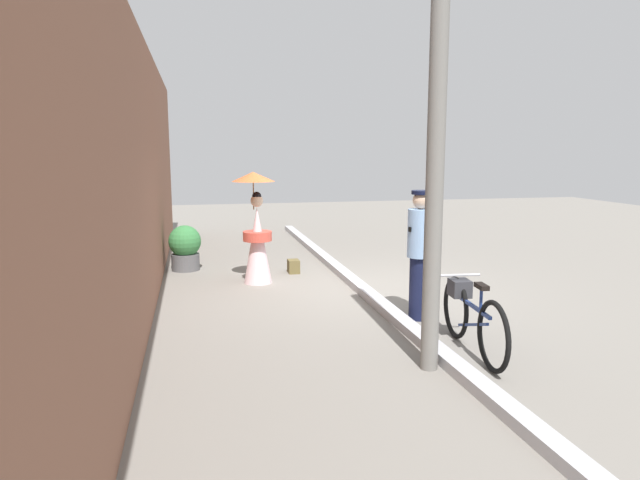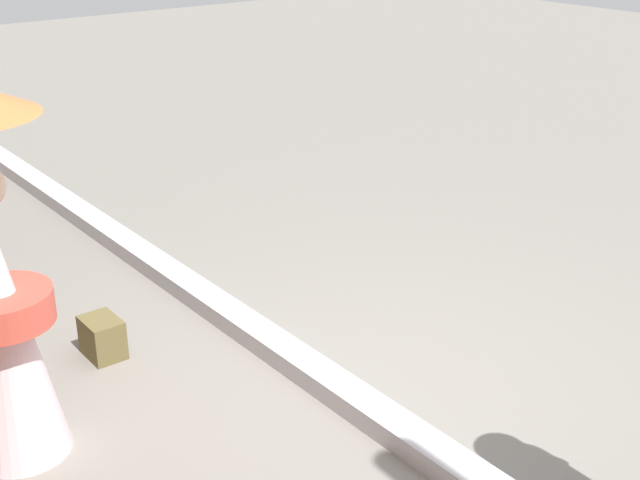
% 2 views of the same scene
% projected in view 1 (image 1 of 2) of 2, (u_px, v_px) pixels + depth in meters
% --- Properties ---
extents(ground_plane, '(30.00, 30.00, 0.00)m').
position_uv_depth(ground_plane, '(358.00, 289.00, 9.21)').
color(ground_plane, gray).
extents(building_wall, '(14.00, 0.40, 3.76)m').
position_uv_depth(building_wall, '(137.00, 176.00, 8.19)').
color(building_wall, brown).
rests_on(building_wall, ground_plane).
extents(sidewalk_curb, '(14.00, 0.20, 0.12)m').
position_uv_depth(sidewalk_curb, '(358.00, 286.00, 9.21)').
color(sidewalk_curb, '#B2B2B7').
rests_on(sidewalk_curb, ground_plane).
extents(bicycle_near_officer, '(1.82, 0.48, 0.84)m').
position_uv_depth(bicycle_near_officer, '(471.00, 315.00, 6.34)').
color(bicycle_near_officer, black).
rests_on(bicycle_near_officer, ground_plane).
extents(person_officer, '(0.34, 0.37, 1.73)m').
position_uv_depth(person_officer, '(420.00, 251.00, 7.46)').
color(person_officer, '#141938').
rests_on(person_officer, ground_plane).
extents(person_with_parasol, '(0.72, 0.72, 1.89)m').
position_uv_depth(person_with_parasol, '(257.00, 230.00, 9.54)').
color(person_with_parasol, silver).
rests_on(person_with_parasol, ground_plane).
extents(potted_plant_by_door, '(0.62, 0.60, 0.85)m').
position_uv_depth(potted_plant_by_door, '(186.00, 247.00, 10.62)').
color(potted_plant_by_door, '#59595B').
rests_on(potted_plant_by_door, ground_plane).
extents(backpack_on_pavement, '(0.27, 0.20, 0.25)m').
position_uv_depth(backpack_on_pavement, '(294.00, 266.00, 10.41)').
color(backpack_on_pavement, brown).
rests_on(backpack_on_pavement, ground_plane).
extents(utility_pole, '(0.18, 0.18, 4.80)m').
position_uv_depth(utility_pole, '(436.00, 135.00, 5.51)').
color(utility_pole, slate).
rests_on(utility_pole, ground_plane).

